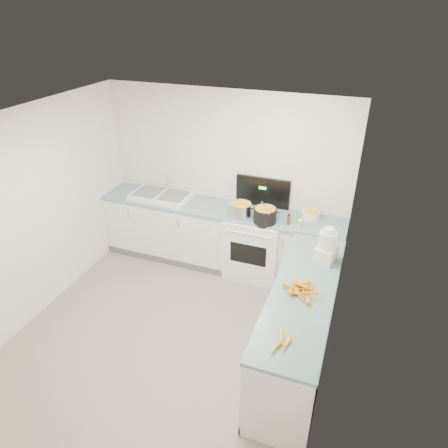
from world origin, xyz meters
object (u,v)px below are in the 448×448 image
(stove, at_px, (255,244))
(mixing_bowl, at_px, (311,216))
(sink, at_px, (161,195))
(steel_pot, at_px, (241,211))
(food_processor, at_px, (326,247))
(extract_bottle, at_px, (288,220))
(spice_jar, at_px, (300,224))
(black_pot, at_px, (265,216))

(stove, bearing_deg, mixing_bowl, 9.83)
(sink, height_order, steel_pot, sink)
(mixing_bowl, height_order, food_processor, food_processor)
(sink, height_order, extract_bottle, sink)
(mixing_bowl, distance_m, spice_jar, 0.27)
(black_pot, height_order, extract_bottle, black_pot)
(mixing_bowl, relative_size, food_processor, 0.55)
(extract_bottle, bearing_deg, sink, 176.04)
(sink, relative_size, steel_pot, 2.97)
(steel_pot, height_order, spice_jar, steel_pot)
(extract_bottle, bearing_deg, spice_jar, -6.05)
(mixing_bowl, xyz_separation_m, spice_jar, (-0.09, -0.26, -0.01))
(steel_pot, height_order, mixing_bowl, steel_pot)
(sink, relative_size, extract_bottle, 6.86)
(black_pot, xyz_separation_m, mixing_bowl, (0.55, 0.28, -0.03))
(sink, bearing_deg, black_pot, -6.24)
(black_pot, height_order, spice_jar, black_pot)
(stove, relative_size, extract_bottle, 10.85)
(stove, height_order, food_processor, stove)
(stove, relative_size, steel_pot, 4.70)
(mixing_bowl, relative_size, spice_jar, 2.55)
(sink, bearing_deg, stove, -0.62)
(mixing_bowl, height_order, extract_bottle, extract_bottle)
(steel_pot, distance_m, food_processor, 1.38)
(sink, bearing_deg, steel_pot, -6.34)
(steel_pot, bearing_deg, extract_bottle, 0.80)
(sink, bearing_deg, food_processor, -18.05)
(steel_pot, bearing_deg, spice_jar, -0.53)
(black_pot, distance_m, mixing_bowl, 0.62)
(stove, distance_m, steel_pot, 0.59)
(stove, bearing_deg, extract_bottle, -14.18)
(black_pot, distance_m, food_processor, 1.07)
(mixing_bowl, distance_m, food_processor, 0.97)
(black_pot, bearing_deg, extract_bottle, 8.21)
(spice_jar, bearing_deg, stove, 167.81)
(stove, distance_m, mixing_bowl, 0.89)
(stove, bearing_deg, spice_jar, -12.19)
(mixing_bowl, xyz_separation_m, extract_bottle, (-0.25, -0.24, 0.01))
(stove, relative_size, food_processor, 3.29)
(black_pot, bearing_deg, spice_jar, 3.42)
(sink, height_order, food_processor, food_processor)
(stove, height_order, black_pot, stove)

